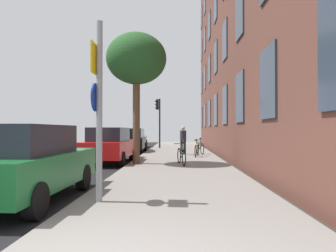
{
  "coord_description": "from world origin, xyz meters",
  "views": [
    {
      "loc": [
        1.03,
        -2.5,
        1.52
      ],
      "look_at": [
        0.6,
        12.33,
        1.72
      ],
      "focal_mm": 32.7,
      "sensor_mm": 36.0,
      "label": 1
    }
  ],
  "objects_px": {
    "traffic_light": "(158,114)",
    "sign_post": "(98,101)",
    "bicycle_2": "(200,148)",
    "bicycle_0": "(181,156)",
    "bicycle_1": "(197,150)",
    "pedestrian_0": "(183,138)",
    "car_3": "(135,138)",
    "car_0": "(25,163)",
    "tree_near": "(136,60)",
    "car_1": "(110,145)",
    "car_2": "(131,140)"
  },
  "relations": [
    {
      "from": "car_0",
      "to": "car_3",
      "type": "bearing_deg",
      "value": 91.09
    },
    {
      "from": "car_1",
      "to": "sign_post",
      "type": "bearing_deg",
      "value": -79.22
    },
    {
      "from": "tree_near",
      "to": "pedestrian_0",
      "type": "xyz_separation_m",
      "value": [
        2.06,
        5.0,
        -3.41
      ]
    },
    {
      "from": "bicycle_2",
      "to": "car_3",
      "type": "bearing_deg",
      "value": 122.02
    },
    {
      "from": "car_0",
      "to": "traffic_light",
      "type": "bearing_deg",
      "value": 84.27
    },
    {
      "from": "tree_near",
      "to": "bicycle_2",
      "type": "height_order",
      "value": "tree_near"
    },
    {
      "from": "car_2",
      "to": "bicycle_2",
      "type": "bearing_deg",
      "value": -26.42
    },
    {
      "from": "sign_post",
      "to": "tree_near",
      "type": "xyz_separation_m",
      "value": [
        -0.14,
        6.75,
        2.37
      ]
    },
    {
      "from": "pedestrian_0",
      "to": "car_3",
      "type": "xyz_separation_m",
      "value": [
        -3.93,
        8.22,
        -0.2
      ]
    },
    {
      "from": "car_3",
      "to": "car_0",
      "type": "bearing_deg",
      "value": -88.91
    },
    {
      "from": "pedestrian_0",
      "to": "car_3",
      "type": "bearing_deg",
      "value": 115.53
    },
    {
      "from": "traffic_light",
      "to": "car_3",
      "type": "relative_size",
      "value": 0.89
    },
    {
      "from": "traffic_light",
      "to": "bicycle_0",
      "type": "xyz_separation_m",
      "value": [
        1.62,
        -11.38,
        -2.26
      ]
    },
    {
      "from": "bicycle_2",
      "to": "car_0",
      "type": "relative_size",
      "value": 0.38
    },
    {
      "from": "sign_post",
      "to": "bicycle_2",
      "type": "xyz_separation_m",
      "value": [
        2.9,
        12.11,
        -1.6
      ]
    },
    {
      "from": "bicycle_0",
      "to": "car_2",
      "type": "height_order",
      "value": "car_2"
    },
    {
      "from": "bicycle_2",
      "to": "tree_near",
      "type": "bearing_deg",
      "value": -119.62
    },
    {
      "from": "pedestrian_0",
      "to": "car_0",
      "type": "relative_size",
      "value": 0.39
    },
    {
      "from": "pedestrian_0",
      "to": "car_3",
      "type": "height_order",
      "value": "pedestrian_0"
    },
    {
      "from": "bicycle_0",
      "to": "pedestrian_0",
      "type": "distance_m",
      "value": 5.35
    },
    {
      "from": "traffic_light",
      "to": "car_3",
      "type": "xyz_separation_m",
      "value": [
        -2.12,
        2.16,
        -1.91
      ]
    },
    {
      "from": "car_0",
      "to": "sign_post",
      "type": "bearing_deg",
      "value": -12.28
    },
    {
      "from": "tree_near",
      "to": "car_1",
      "type": "bearing_deg",
      "value": 140.43
    },
    {
      "from": "traffic_light",
      "to": "car_0",
      "type": "xyz_separation_m",
      "value": [
        -1.75,
        -17.46,
        -1.91
      ]
    },
    {
      "from": "traffic_light",
      "to": "car_3",
      "type": "bearing_deg",
      "value": 134.54
    },
    {
      "from": "bicycle_2",
      "to": "sign_post",
      "type": "bearing_deg",
      "value": -103.47
    },
    {
      "from": "car_3",
      "to": "pedestrian_0",
      "type": "bearing_deg",
      "value": -64.47
    },
    {
      "from": "tree_near",
      "to": "car_2",
      "type": "height_order",
      "value": "tree_near"
    },
    {
      "from": "bicycle_1",
      "to": "car_3",
      "type": "xyz_separation_m",
      "value": [
        -4.62,
        9.65,
        0.37
      ]
    },
    {
      "from": "sign_post",
      "to": "traffic_light",
      "type": "distance_m",
      "value": 17.83
    },
    {
      "from": "bicycle_0",
      "to": "bicycle_1",
      "type": "bearing_deg",
      "value": 77.39
    },
    {
      "from": "sign_post",
      "to": "traffic_light",
      "type": "height_order",
      "value": "traffic_light"
    },
    {
      "from": "car_1",
      "to": "car_3",
      "type": "distance_m",
      "value": 12.11
    },
    {
      "from": "sign_post",
      "to": "pedestrian_0",
      "type": "relative_size",
      "value": 2.2
    },
    {
      "from": "sign_post",
      "to": "bicycle_1",
      "type": "distance_m",
      "value": 10.77
    },
    {
      "from": "bicycle_0",
      "to": "car_0",
      "type": "relative_size",
      "value": 0.39
    },
    {
      "from": "car_3",
      "to": "bicycle_1",
      "type": "bearing_deg",
      "value": -64.42
    },
    {
      "from": "car_3",
      "to": "traffic_light",
      "type": "bearing_deg",
      "value": -45.46
    },
    {
      "from": "sign_post",
      "to": "bicycle_0",
      "type": "distance_m",
      "value": 6.85
    },
    {
      "from": "sign_post",
      "to": "bicycle_1",
      "type": "bearing_deg",
      "value": 75.84
    },
    {
      "from": "bicycle_0",
      "to": "car_0",
      "type": "xyz_separation_m",
      "value": [
        -3.37,
        -6.08,
        0.36
      ]
    },
    {
      "from": "traffic_light",
      "to": "sign_post",
      "type": "bearing_deg",
      "value": -90.36
    },
    {
      "from": "car_1",
      "to": "car_3",
      "type": "height_order",
      "value": "same"
    },
    {
      "from": "bicycle_2",
      "to": "car_0",
      "type": "distance_m",
      "value": 12.61
    },
    {
      "from": "bicycle_0",
      "to": "bicycle_2",
      "type": "bearing_deg",
      "value": 78.39
    },
    {
      "from": "traffic_light",
      "to": "car_3",
      "type": "distance_m",
      "value": 3.58
    },
    {
      "from": "tree_near",
      "to": "car_3",
      "type": "xyz_separation_m",
      "value": [
        -1.87,
        13.22,
        -3.61
      ]
    },
    {
      "from": "sign_post",
      "to": "car_1",
      "type": "height_order",
      "value": "sign_post"
    },
    {
      "from": "bicycle_2",
      "to": "traffic_light",
      "type": "bearing_deg",
      "value": 116.08
    },
    {
      "from": "car_0",
      "to": "bicycle_0",
      "type": "bearing_deg",
      "value": 60.96
    }
  ]
}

